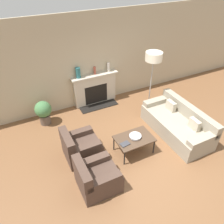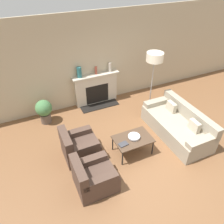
{
  "view_description": "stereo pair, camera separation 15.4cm",
  "coord_description": "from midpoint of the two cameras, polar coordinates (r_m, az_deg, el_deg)",
  "views": [
    {
      "loc": [
        -2.48,
        -3.06,
        4.13
      ],
      "look_at": [
        -0.22,
        1.47,
        0.45
      ],
      "focal_mm": 35.0,
      "sensor_mm": 36.0,
      "label": 1
    },
    {
      "loc": [
        -2.34,
        -3.13,
        4.13
      ],
      "look_at": [
        -0.22,
        1.47,
        0.45
      ],
      "focal_mm": 35.0,
      "sensor_mm": 36.0,
      "label": 2
    }
  ],
  "objects": [
    {
      "name": "wall_back",
      "position": [
        7.02,
        -2.84,
        13.52
      ],
      "size": [
        18.0,
        0.06,
        2.9
      ],
      "color": "#BCAD8E",
      "rests_on": "ground_plane"
    },
    {
      "name": "book",
      "position": [
        5.24,
        3.83,
        -8.4
      ],
      "size": [
        0.24,
        0.18,
        0.02
      ],
      "rotation": [
        0.0,
        0.0,
        0.13
      ],
      "color": "#38383D",
      "rests_on": "coffee_table"
    },
    {
      "name": "coffee_table",
      "position": [
        5.45,
        6.3,
        -7.17
      ],
      "size": [
        0.93,
        0.63,
        0.46
      ],
      "color": "#4C3828",
      "rests_on": "ground_plane"
    },
    {
      "name": "mantel_vase_left",
      "position": [
        6.79,
        -7.92,
        10.23
      ],
      "size": [
        0.14,
        0.14,
        0.33
      ],
      "color": "#28666B",
      "rests_on": "fireplace"
    },
    {
      "name": "potted_plant",
      "position": [
        6.64,
        -16.69,
        0.48
      ],
      "size": [
        0.48,
        0.48,
        0.75
      ],
      "color": "brown",
      "rests_on": "ground_plane"
    },
    {
      "name": "armchair_far",
      "position": [
        5.46,
        -7.84,
        -8.94
      ],
      "size": [
        0.85,
        0.76,
        0.8
      ],
      "rotation": [
        0.0,
        0.0,
        1.57
      ],
      "color": "#4C382D",
      "rests_on": "ground_plane"
    },
    {
      "name": "ground_plane",
      "position": [
        5.7,
        9.16,
        -11.08
      ],
      "size": [
        18.0,
        18.0,
        0.0
      ],
      "primitive_type": "plane",
      "color": "brown"
    },
    {
      "name": "mantel_vase_center_left",
      "position": [
        6.97,
        -3.58,
        10.81
      ],
      "size": [
        0.08,
        0.08,
        0.25
      ],
      "color": "brown",
      "rests_on": "fireplace"
    },
    {
      "name": "fireplace",
      "position": [
        7.25,
        -3.52,
        6.0
      ],
      "size": [
        1.53,
        0.59,
        1.05
      ],
      "color": "beige",
      "rests_on": "ground_plane"
    },
    {
      "name": "armchair_near",
      "position": [
        4.82,
        -3.95,
        -16.61
      ],
      "size": [
        0.85,
        0.76,
        0.8
      ],
      "rotation": [
        0.0,
        0.0,
        1.57
      ],
      "color": "#4C382D",
      "rests_on": "ground_plane"
    },
    {
      "name": "bowl",
      "position": [
        5.42,
        6.59,
        -6.39
      ],
      "size": [
        0.3,
        0.3,
        0.06
      ],
      "color": "silver",
      "rests_on": "coffee_table"
    },
    {
      "name": "couch",
      "position": [
        6.32,
        17.43,
        -3.29
      ],
      "size": [
        0.96,
        2.09,
        0.8
      ],
      "rotation": [
        0.0,
        0.0,
        -1.57
      ],
      "color": "#9E937F",
      "rests_on": "ground_plane"
    },
    {
      "name": "mantel_vase_center_right",
      "position": [
        7.13,
        0.07,
        11.69
      ],
      "size": [
        0.1,
        0.1,
        0.3
      ],
      "color": "beige",
      "rests_on": "fireplace"
    },
    {
      "name": "floor_lamp",
      "position": [
        6.42,
        11.68,
        12.68
      ],
      "size": [
        0.48,
        0.48,
        1.94
      ],
      "color": "gray",
      "rests_on": "ground_plane"
    }
  ]
}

